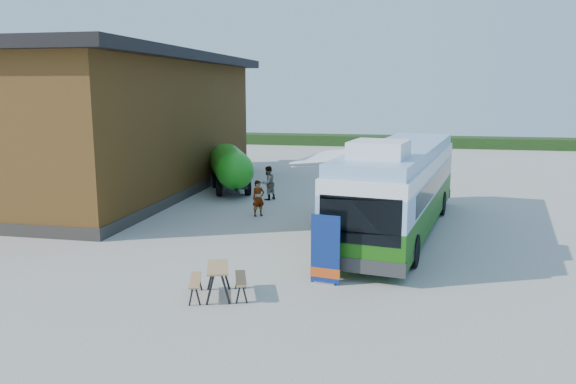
% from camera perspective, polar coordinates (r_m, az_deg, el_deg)
% --- Properties ---
extents(ground, '(100.00, 100.00, 0.00)m').
position_cam_1_polar(ground, '(19.69, -1.90, -6.09)').
color(ground, '#BCB7AD').
rests_on(ground, ground).
extents(barn, '(9.60, 21.20, 7.50)m').
position_cam_1_polar(barn, '(32.11, -16.19, 6.46)').
color(barn, brown).
rests_on(barn, ground).
extents(hedge, '(40.00, 3.00, 1.00)m').
position_cam_1_polar(hedge, '(56.68, 15.31, 4.93)').
color(hedge, '#264419').
rests_on(hedge, ground).
extents(bus, '(4.84, 13.20, 3.97)m').
position_cam_1_polar(bus, '(22.28, 11.27, 0.68)').
color(bus, '#236811').
rests_on(bus, ground).
extents(awning, '(3.61, 5.06, 0.55)m').
position_cam_1_polar(awning, '(22.30, 6.07, 3.40)').
color(awning, white).
rests_on(awning, ground).
extents(banner, '(0.89, 0.28, 2.06)m').
position_cam_1_polar(banner, '(16.35, 3.80, -6.51)').
color(banner, navy).
rests_on(banner, ground).
extents(picnic_table, '(1.85, 1.75, 0.86)m').
position_cam_1_polar(picnic_table, '(15.51, -7.13, -8.29)').
color(picnic_table, '#A97D50').
rests_on(picnic_table, ground).
extents(person_a, '(0.70, 0.67, 1.61)m').
position_cam_1_polar(person_a, '(24.94, -3.03, -0.65)').
color(person_a, '#999999').
rests_on(person_a, ground).
extents(person_b, '(1.00, 1.06, 1.73)m').
position_cam_1_polar(person_b, '(28.60, -2.05, 0.92)').
color(person_b, '#999999').
rests_on(person_b, ground).
extents(slurry_tanker, '(3.70, 6.18, 2.45)m').
position_cam_1_polar(slurry_tanker, '(31.01, -5.87, 2.63)').
color(slurry_tanker, '#20991B').
rests_on(slurry_tanker, ground).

